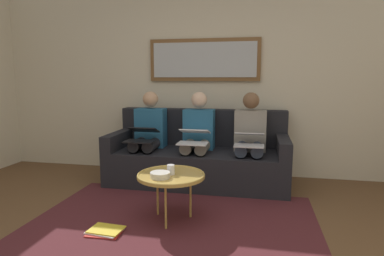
{
  "coord_description": "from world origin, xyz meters",
  "views": [
    {
      "loc": [
        -0.74,
        1.9,
        1.31
      ],
      "look_at": [
        0.0,
        -1.7,
        0.75
      ],
      "focal_mm": 30.73,
      "sensor_mm": 36.0,
      "label": 1
    }
  ],
  "objects_px": {
    "bowl": "(160,175)",
    "magazine_stack": "(105,231)",
    "cup": "(171,170)",
    "laptop_black": "(142,135)",
    "couch": "(199,157)",
    "framed_mirror": "(204,60)",
    "coffee_table": "(171,176)",
    "laptop_silver": "(249,139)",
    "person_left": "(250,137)",
    "laptop_white": "(194,137)",
    "person_right": "(149,133)",
    "person_middle": "(198,135)"
  },
  "relations": [
    {
      "from": "coffee_table",
      "to": "person_middle",
      "type": "relative_size",
      "value": 0.54
    },
    {
      "from": "laptop_white",
      "to": "laptop_black",
      "type": "distance_m",
      "value": 0.64
    },
    {
      "from": "couch",
      "to": "laptop_black",
      "type": "bearing_deg",
      "value": 25.18
    },
    {
      "from": "framed_mirror",
      "to": "bowl",
      "type": "distance_m",
      "value": 2.04
    },
    {
      "from": "person_right",
      "to": "magazine_stack",
      "type": "xyz_separation_m",
      "value": [
        -0.12,
        1.52,
        -0.59
      ]
    },
    {
      "from": "couch",
      "to": "laptop_silver",
      "type": "relative_size",
      "value": 6.35
    },
    {
      "from": "person_middle",
      "to": "laptop_white",
      "type": "height_order",
      "value": "person_middle"
    },
    {
      "from": "laptop_black",
      "to": "couch",
      "type": "bearing_deg",
      "value": -154.82
    },
    {
      "from": "laptop_silver",
      "to": "laptop_black",
      "type": "height_order",
      "value": "laptop_black"
    },
    {
      "from": "framed_mirror",
      "to": "laptop_white",
      "type": "distance_m",
      "value": 1.15
    },
    {
      "from": "laptop_black",
      "to": "coffee_table",
      "type": "bearing_deg",
      "value": 123.58
    },
    {
      "from": "magazine_stack",
      "to": "person_right",
      "type": "bearing_deg",
      "value": -85.34
    },
    {
      "from": "person_middle",
      "to": "magazine_stack",
      "type": "distance_m",
      "value": 1.71
    },
    {
      "from": "laptop_white",
      "to": "magazine_stack",
      "type": "xyz_separation_m",
      "value": [
        0.52,
        1.28,
        -0.61
      ]
    },
    {
      "from": "magazine_stack",
      "to": "person_left",
      "type": "bearing_deg",
      "value": -127.31
    },
    {
      "from": "person_right",
      "to": "laptop_black",
      "type": "height_order",
      "value": "person_right"
    },
    {
      "from": "framed_mirror",
      "to": "cup",
      "type": "distance_m",
      "value": 1.93
    },
    {
      "from": "framed_mirror",
      "to": "person_middle",
      "type": "xyz_separation_m",
      "value": [
        0.0,
        0.46,
        -0.94
      ]
    },
    {
      "from": "framed_mirror",
      "to": "cup",
      "type": "relative_size",
      "value": 16.51
    },
    {
      "from": "cup",
      "to": "laptop_black",
      "type": "relative_size",
      "value": 0.24
    },
    {
      "from": "cup",
      "to": "coffee_table",
      "type": "bearing_deg",
      "value": 156.99
    },
    {
      "from": "framed_mirror",
      "to": "bowl",
      "type": "bearing_deg",
      "value": 86.69
    },
    {
      "from": "laptop_silver",
      "to": "person_right",
      "type": "distance_m",
      "value": 1.3
    },
    {
      "from": "coffee_table",
      "to": "laptop_black",
      "type": "distance_m",
      "value": 1.12
    },
    {
      "from": "bowl",
      "to": "magazine_stack",
      "type": "xyz_separation_m",
      "value": [
        0.42,
        0.25,
        -0.44
      ]
    },
    {
      "from": "person_left",
      "to": "laptop_black",
      "type": "distance_m",
      "value": 1.3
    },
    {
      "from": "couch",
      "to": "cup",
      "type": "relative_size",
      "value": 24.44
    },
    {
      "from": "bowl",
      "to": "couch",
      "type": "bearing_deg",
      "value": -94.28
    },
    {
      "from": "person_middle",
      "to": "person_left",
      "type": "bearing_deg",
      "value": 180.0
    },
    {
      "from": "person_right",
      "to": "laptop_black",
      "type": "xyz_separation_m",
      "value": [
        -0.0,
        0.23,
        0.02
      ]
    },
    {
      "from": "coffee_table",
      "to": "cup",
      "type": "relative_size",
      "value": 6.89
    },
    {
      "from": "laptop_silver",
      "to": "couch",
      "type": "bearing_deg",
      "value": -26.18
    },
    {
      "from": "framed_mirror",
      "to": "laptop_white",
      "type": "height_order",
      "value": "framed_mirror"
    },
    {
      "from": "couch",
      "to": "bowl",
      "type": "height_order",
      "value": "couch"
    },
    {
      "from": "magazine_stack",
      "to": "cup",
      "type": "bearing_deg",
      "value": -142.58
    },
    {
      "from": "framed_mirror",
      "to": "cup",
      "type": "xyz_separation_m",
      "value": [
        0.03,
        1.6,
        -1.07
      ]
    },
    {
      "from": "couch",
      "to": "cup",
      "type": "bearing_deg",
      "value": 88.42
    },
    {
      "from": "framed_mirror",
      "to": "laptop_silver",
      "type": "distance_m",
      "value": 1.32
    },
    {
      "from": "couch",
      "to": "laptop_silver",
      "type": "height_order",
      "value": "couch"
    },
    {
      "from": "bowl",
      "to": "magazine_stack",
      "type": "relative_size",
      "value": 0.58
    },
    {
      "from": "coffee_table",
      "to": "laptop_white",
      "type": "bearing_deg",
      "value": -91.96
    },
    {
      "from": "laptop_black",
      "to": "laptop_silver",
      "type": "bearing_deg",
      "value": 179.39
    },
    {
      "from": "couch",
      "to": "framed_mirror",
      "type": "relative_size",
      "value": 1.48
    },
    {
      "from": "cup",
      "to": "laptop_silver",
      "type": "height_order",
      "value": "laptop_silver"
    },
    {
      "from": "cup",
      "to": "laptop_silver",
      "type": "xyz_separation_m",
      "value": [
        -0.67,
        -0.9,
        0.14
      ]
    },
    {
      "from": "laptop_silver",
      "to": "laptop_black",
      "type": "bearing_deg",
      "value": -0.61
    },
    {
      "from": "laptop_white",
      "to": "couch",
      "type": "bearing_deg",
      "value": -90.0
    },
    {
      "from": "couch",
      "to": "laptop_white",
      "type": "xyz_separation_m",
      "value": [
        0.0,
        0.3,
        0.32
      ]
    },
    {
      "from": "laptop_black",
      "to": "bowl",
      "type": "bearing_deg",
      "value": 117.64
    },
    {
      "from": "coffee_table",
      "to": "person_left",
      "type": "distance_m",
      "value": 1.34
    }
  ]
}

